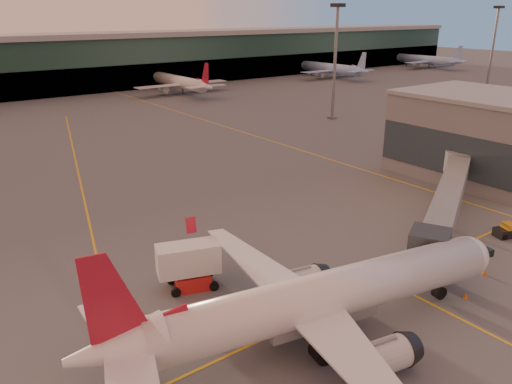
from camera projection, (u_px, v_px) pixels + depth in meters
ground at (395, 325)px, 40.30m from camera, size 600.00×600.00×0.00m
taxi_markings at (104, 193)px, 69.61m from camera, size 100.12×173.00×0.01m
terminal at (0, 67)px, 143.90m from camera, size 400.00×20.00×17.60m
gate_building at (481, 135)px, 75.31m from camera, size 18.40×22.40×12.60m
mast_east_near at (335, 54)px, 112.90m from camera, size 2.40×2.40×25.60m
mast_east_far at (494, 42)px, 158.26m from camera, size 2.40×2.40×25.60m
distant_aircraft_row at (68, 105)px, 135.12m from camera, size 350.00×34.00×13.00m
main_airplane at (316, 300)px, 37.40m from camera, size 35.21×31.98×10.69m
jet_bridge at (450, 194)px, 58.50m from camera, size 31.26×18.06×5.47m
catering_truck at (189, 264)px, 44.96m from camera, size 6.08×4.08×4.35m
pushback_tug at (509, 231)px, 56.03m from camera, size 3.44×2.64×1.57m
cone_nose at (485, 272)px, 47.91m from camera, size 0.46×0.46×0.58m
cone_wing_left at (189, 255)px, 51.27m from camera, size 0.47×0.47×0.60m
cone_fwd at (466, 296)px, 43.97m from camera, size 0.43×0.43×0.55m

